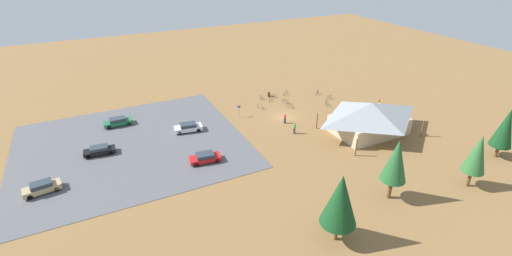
# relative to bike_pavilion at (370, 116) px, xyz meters

# --- Properties ---
(ground) EXTENTS (160.00, 160.00, 0.00)m
(ground) POSITION_rel_bike_pavilion_xyz_m (9.17, -11.04, -2.91)
(ground) COLOR olive
(ground) RESTS_ON ground
(parking_lot_asphalt) EXTENTS (32.87, 29.80, 0.05)m
(parking_lot_asphalt) POSITION_rel_bike_pavilion_xyz_m (35.14, -12.63, -2.89)
(parking_lot_asphalt) COLOR #56565B
(parking_lot_asphalt) RESTS_ON ground
(bike_pavilion) EXTENTS (13.70, 10.04, 5.16)m
(bike_pavilion) POSITION_rel_bike_pavilion_xyz_m (0.00, 0.00, 0.00)
(bike_pavilion) COLOR #C6B28E
(bike_pavilion) RESTS_ON ground
(trash_bin) EXTENTS (0.60, 0.60, 0.90)m
(trash_bin) POSITION_rel_bike_pavilion_xyz_m (7.11, -20.71, -2.46)
(trash_bin) COLOR brown
(trash_bin) RESTS_ON ground
(lot_sign) EXTENTS (0.56, 0.08, 2.20)m
(lot_sign) POSITION_rel_bike_pavilion_xyz_m (16.28, -14.68, -1.50)
(lot_sign) COLOR #99999E
(lot_sign) RESTS_ON ground
(pine_far_east) EXTENTS (2.70, 2.70, 7.26)m
(pine_far_east) POSITION_rel_bike_pavilion_xyz_m (-1.25, 16.80, 1.79)
(pine_far_east) COLOR brown
(pine_far_east) RESTS_ON ground
(pine_center) EXTENTS (3.00, 3.00, 7.91)m
(pine_center) POSITION_rel_bike_pavilion_xyz_m (9.43, 14.15, 2.32)
(pine_center) COLOR brown
(pine_center) RESTS_ON ground
(pine_west) EXTENTS (3.69, 3.69, 7.92)m
(pine_west) POSITION_rel_bike_pavilion_xyz_m (19.42, 16.84, 2.16)
(pine_west) COLOR brown
(pine_west) RESTS_ON ground
(pine_mideast) EXTENTS (2.89, 2.89, 7.47)m
(pine_mideast) POSITION_rel_bike_pavilion_xyz_m (-11.29, 13.96, 1.71)
(pine_mideast) COLOR brown
(pine_mideast) RESTS_ON ground
(bicycle_red_edge_south) EXTENTS (0.82, 1.60, 0.84)m
(bicycle_red_edge_south) POSITION_rel_bike_pavilion_xyz_m (-2.17, -8.53, -2.54)
(bicycle_red_edge_south) COLOR black
(bicycle_red_edge_south) RESTS_ON ground
(bicycle_white_yard_right) EXTENTS (0.48, 1.80, 0.87)m
(bicycle_white_yard_right) POSITION_rel_bike_pavilion_xyz_m (9.14, -20.03, -2.52)
(bicycle_white_yard_right) COLOR black
(bicycle_white_yard_right) RESTS_ON ground
(bicycle_green_near_sign) EXTENTS (1.60, 0.83, 0.76)m
(bicycle_green_near_sign) POSITION_rel_bike_pavilion_xyz_m (3.63, -19.99, -2.56)
(bicycle_green_near_sign) COLOR black
(bicycle_green_near_sign) RESTS_ON ground
(bicycle_black_yard_front) EXTENTS (0.65, 1.59, 0.80)m
(bicycle_black_yard_front) POSITION_rel_bike_pavilion_xyz_m (5.81, -16.37, -2.54)
(bicycle_black_yard_front) COLOR black
(bicycle_black_yard_front) RESTS_ON ground
(bicycle_blue_yard_center) EXTENTS (1.29, 1.15, 0.80)m
(bicycle_blue_yard_center) POSITION_rel_bike_pavilion_xyz_m (-2.37, -17.43, -2.57)
(bicycle_blue_yard_center) COLOR black
(bicycle_blue_yard_center) RESTS_ON ground
(bicycle_silver_near_porch) EXTENTS (0.61, 1.66, 0.79)m
(bicycle_silver_near_porch) POSITION_rel_bike_pavilion_xyz_m (11.31, -16.11, -2.56)
(bicycle_silver_near_porch) COLOR black
(bicycle_silver_near_porch) RESTS_ON ground
(bicycle_teal_edge_north) EXTENTS (1.70, 0.48, 0.89)m
(bicycle_teal_edge_north) POSITION_rel_bike_pavilion_xyz_m (-2.87, -14.20, -2.53)
(bicycle_teal_edge_north) COLOR black
(bicycle_teal_edge_north) RESTS_ON ground
(bicycle_purple_by_bin) EXTENTS (1.70, 0.48, 0.80)m
(bicycle_purple_by_bin) POSITION_rel_bike_pavilion_xyz_m (6.68, -19.54, -2.56)
(bicycle_purple_by_bin) COLOR black
(bicycle_purple_by_bin) RESTS_ON ground
(bicycle_yellow_trailside) EXTENTS (0.78, 1.47, 0.75)m
(bicycle_yellow_trailside) POSITION_rel_bike_pavilion_xyz_m (8.08, -18.62, -2.57)
(bicycle_yellow_trailside) COLOR black
(bicycle_yellow_trailside) RESTS_ON ground
(bicycle_orange_front_row) EXTENTS (0.65, 1.63, 0.83)m
(bicycle_orange_front_row) POSITION_rel_bike_pavilion_xyz_m (-0.57, -11.82, -2.54)
(bicycle_orange_front_row) COLOR black
(bicycle_orange_front_row) RESTS_ON ground
(bicycle_red_lone_east) EXTENTS (0.79, 1.53, 0.89)m
(bicycle_red_lone_east) POSITION_rel_bike_pavilion_xyz_m (6.23, -13.95, -2.53)
(bicycle_red_lone_east) COLOR black
(bicycle_red_lone_east) RESTS_ON ground
(car_black_by_curb) EXTENTS (4.42, 2.09, 1.26)m
(car_black_by_curb) POSITION_rel_bike_pavilion_xyz_m (39.60, -11.86, -2.23)
(car_black_by_curb) COLOR black
(car_black_by_curb) RESTS_ON parking_lot_asphalt
(car_red_mid_lot) EXTENTS (4.49, 2.37, 1.29)m
(car_red_mid_lot) POSITION_rel_bike_pavilion_xyz_m (26.55, -3.21, -2.22)
(car_red_mid_lot) COLOR red
(car_red_mid_lot) RESTS_ON parking_lot_asphalt
(car_white_front_row) EXTENTS (4.68, 2.51, 1.37)m
(car_white_front_row) POSITION_rel_bike_pavilion_xyz_m (25.98, -13.20, -2.18)
(car_white_front_row) COLOR white
(car_white_front_row) RESTS_ON parking_lot_asphalt
(car_tan_far_end) EXTENTS (4.40, 2.28, 1.41)m
(car_tan_far_end) POSITION_rel_bike_pavilion_xyz_m (46.73, -5.39, -2.17)
(car_tan_far_end) COLOR tan
(car_tan_far_end) RESTS_ON parking_lot_asphalt
(car_green_near_entry) EXTENTS (4.55, 1.87, 1.33)m
(car_green_near_entry) POSITION_rel_bike_pavilion_xyz_m (35.95, -20.49, -2.20)
(car_green_near_entry) COLOR #1E6B3D
(car_green_near_entry) RESTS_ON parking_lot_asphalt
(visitor_at_bikes) EXTENTS (0.36, 0.36, 1.78)m
(visitor_at_bikes) POSITION_rel_bike_pavilion_xyz_m (10.35, -8.85, -1.98)
(visitor_at_bikes) COLOR #2D3347
(visitor_at_bikes) RESTS_ON ground
(visitor_by_pavilion) EXTENTS (0.40, 0.39, 1.81)m
(visitor_by_pavilion) POSITION_rel_bike_pavilion_xyz_m (10.90, -4.92, -1.96)
(visitor_by_pavilion) COLOR #2D3347
(visitor_by_pavilion) RESTS_ON ground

